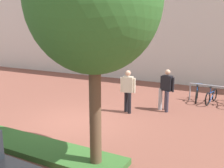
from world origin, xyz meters
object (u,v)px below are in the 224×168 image
at_px(person_shirt_blue, 128,89).
at_px(bike_rack_cluster, 219,97).
at_px(bollard_steel, 160,99).
at_px(person_suited_navy, 167,87).

bearing_deg(person_shirt_blue, bike_rack_cluster, 44.02).
relative_size(bike_rack_cluster, person_shirt_blue, 1.54).
relative_size(bike_rack_cluster, bollard_steel, 2.95).
bearing_deg(person_shirt_blue, bollard_steel, 43.91).
bearing_deg(bollard_steel, person_suited_navy, -8.22).
bearing_deg(person_suited_navy, bike_rack_cluster, 48.65).
xyz_separation_m(bike_rack_cluster, person_suited_navy, (-1.79, -2.04, 0.64)).
distance_m(bollard_steel, person_suited_navy, 0.60).
height_order(bike_rack_cluster, person_suited_navy, person_suited_navy).
bearing_deg(bike_rack_cluster, person_suited_navy, -131.35).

